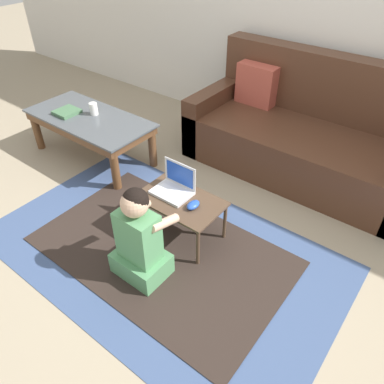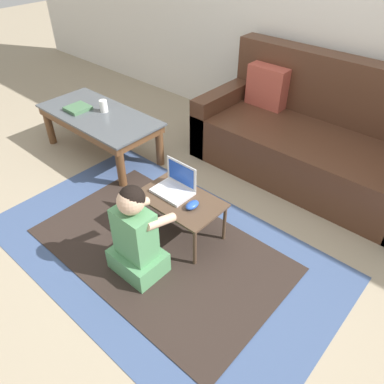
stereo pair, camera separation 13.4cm
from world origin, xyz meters
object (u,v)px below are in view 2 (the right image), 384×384
(laptop_desk, at_px, (181,203))
(person_seated, at_px, (136,236))
(laptop, at_px, (175,187))
(computer_mouse, at_px, (193,205))
(book_on_table, at_px, (78,108))
(cup_on_table, at_px, (104,106))
(couch, at_px, (315,140))
(coffee_table, at_px, (99,120))

(laptop_desk, distance_m, person_seated, 0.42)
(laptop, distance_m, person_seated, 0.47)
(computer_mouse, height_order, book_on_table, book_on_table)
(laptop, relative_size, book_on_table, 1.33)
(laptop, height_order, cup_on_table, laptop)
(person_seated, xyz_separation_m, book_on_table, (-1.52, 0.67, 0.13))
(couch, xyz_separation_m, laptop_desk, (-0.30, -1.34, -0.02))
(coffee_table, distance_m, computer_mouse, 1.45)
(coffee_table, height_order, cup_on_table, cup_on_table)
(computer_mouse, bearing_deg, laptop_desk, 173.59)
(person_seated, distance_m, cup_on_table, 1.55)
(couch, xyz_separation_m, book_on_table, (-1.79, -1.09, 0.11))
(coffee_table, distance_m, book_on_table, 0.23)
(laptop_desk, bearing_deg, person_seated, -86.92)
(laptop_desk, bearing_deg, laptop, 158.66)
(laptop_desk, distance_m, computer_mouse, 0.13)
(person_seated, bearing_deg, cup_on_table, 148.51)
(coffee_table, xyz_separation_m, book_on_table, (-0.20, -0.07, 0.08))
(couch, height_order, laptop, couch)
(laptop, bearing_deg, couch, 73.67)
(coffee_table, relative_size, laptop, 4.48)
(laptop_desk, distance_m, book_on_table, 1.52)
(laptop, bearing_deg, coffee_table, 166.67)
(cup_on_table, height_order, book_on_table, cup_on_table)
(person_seated, relative_size, book_on_table, 3.37)
(laptop, relative_size, person_seated, 0.40)
(laptop, bearing_deg, computer_mouse, -12.82)
(cup_on_table, bearing_deg, book_on_table, -146.36)
(coffee_table, distance_m, laptop, 1.24)
(laptop_desk, xyz_separation_m, laptop, (-0.09, 0.03, 0.07))
(coffee_table, bearing_deg, computer_mouse, -13.25)
(couch, relative_size, computer_mouse, 18.34)
(computer_mouse, relative_size, person_seated, 0.16)
(laptop_desk, height_order, person_seated, person_seated)
(computer_mouse, relative_size, cup_on_table, 1.00)
(coffee_table, relative_size, cup_on_table, 11.11)
(laptop_desk, xyz_separation_m, computer_mouse, (0.12, -0.01, 0.06))
(laptop, relative_size, computer_mouse, 2.48)
(computer_mouse, bearing_deg, book_on_table, 170.84)
(couch, distance_m, computer_mouse, 1.36)
(computer_mouse, distance_m, cup_on_table, 1.47)
(coffee_table, bearing_deg, couch, 32.68)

